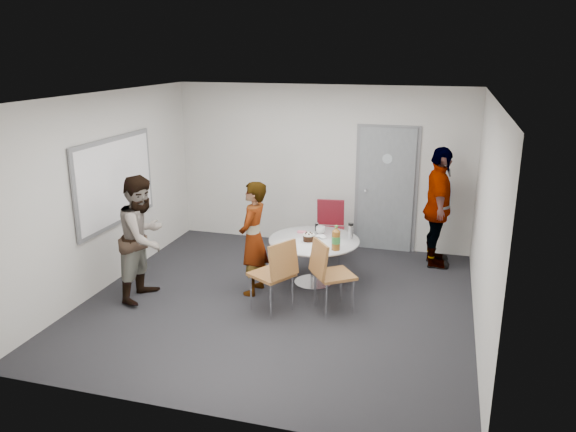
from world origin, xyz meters
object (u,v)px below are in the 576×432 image
(table, at_px, (316,245))
(whiteboard, at_px, (116,181))
(door, at_px, (386,190))
(person_right, at_px, (438,208))
(person_left, at_px, (143,238))
(chair_near_left, at_px, (277,269))
(person_main, at_px, (253,238))
(chair_near_right, at_px, (327,269))
(chair_far, at_px, (330,223))

(table, bearing_deg, whiteboard, -169.45)
(door, height_order, person_right, door)
(table, xyz_separation_m, person_right, (1.61, 1.23, 0.34))
(whiteboard, xyz_separation_m, person_left, (0.69, -0.53, -0.61))
(chair_near_left, bearing_deg, person_main, 73.32)
(door, relative_size, chair_near_right, 2.22)
(table, height_order, person_left, person_left)
(chair_near_left, bearing_deg, chair_far, 23.87)
(person_main, bearing_deg, chair_near_right, 76.61)
(chair_far, height_order, person_right, person_right)
(door, distance_m, whiteboard, 4.25)
(chair_near_right, distance_m, person_main, 1.15)
(whiteboard, relative_size, person_right, 1.02)
(table, xyz_separation_m, person_left, (-2.11, -1.05, 0.26))
(person_left, distance_m, person_right, 4.36)
(table, relative_size, chair_near_right, 1.34)
(whiteboard, relative_size, table, 1.49)
(chair_far, relative_size, person_left, 0.56)
(table, xyz_separation_m, chair_far, (-0.03, 1.08, -0.01))
(door, bearing_deg, chair_far, -139.51)
(chair_near_right, distance_m, person_right, 2.43)
(door, height_order, chair_near_right, door)
(table, xyz_separation_m, chair_near_left, (-0.26, -1.03, 0.01))
(person_main, relative_size, person_left, 0.93)
(chair_near_right, bearing_deg, table, 166.66)
(whiteboard, xyz_separation_m, table, (2.80, 0.52, -0.86))
(chair_near_right, xyz_separation_m, person_right, (1.27, 2.04, 0.35))
(door, bearing_deg, chair_near_left, -110.14)
(person_left, bearing_deg, whiteboard, 54.89)
(chair_near_left, bearing_deg, whiteboard, 108.78)
(chair_far, relative_size, person_right, 0.51)
(door, xyz_separation_m, chair_far, (-0.79, -0.68, -0.45))
(chair_far, distance_m, person_main, 1.76)
(chair_near_left, relative_size, person_right, 0.52)
(whiteboard, distance_m, chair_near_left, 2.72)
(chair_near_left, bearing_deg, person_right, -9.53)
(door, bearing_deg, person_right, -32.03)
(chair_near_right, height_order, person_left, person_left)
(chair_near_left, distance_m, chair_far, 2.13)
(person_main, distance_m, person_left, 1.46)
(door, relative_size, chair_near_left, 2.17)
(whiteboard, distance_m, person_left, 1.06)
(chair_near_left, xyz_separation_m, person_left, (-1.85, -0.02, 0.25))
(door, height_order, chair_far, door)
(table, bearing_deg, chair_near_right, -67.51)
(chair_near_left, bearing_deg, door, 10.00)
(chair_far, relative_size, person_main, 0.60)
(table, relative_size, person_right, 0.69)
(person_left, bearing_deg, person_right, -56.33)
(table, relative_size, chair_far, 1.35)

